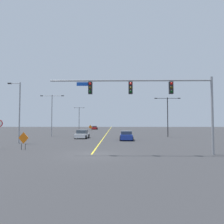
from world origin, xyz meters
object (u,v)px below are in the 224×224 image
construction_sign_right_shoulder (23,139)px  car_red_passing (95,128)px  street_lamp_mid_right (79,116)px  street_lamp_near_right (19,110)px  construction_sign_left_lane (90,127)px  car_white_distant (82,134)px  street_lamp_near_left (52,111)px  street_lamp_far_left (168,113)px  traffic_signal_assembly (152,93)px  car_blue_far (126,136)px

construction_sign_right_shoulder → car_red_passing: (1.65, 54.32, -0.50)m
street_lamp_mid_right → street_lamp_near_right: bearing=-89.0°
street_lamp_mid_right → car_red_passing: (5.87, -0.68, -4.27)m
construction_sign_left_lane → car_white_distant: 27.66m
street_lamp_near_left → construction_sign_right_shoulder: size_ratio=4.52×
street_lamp_mid_right → construction_sign_left_lane: street_lamp_mid_right is taller
street_lamp_far_left → construction_sign_left_lane: bearing=125.5°
street_lamp_mid_right → street_lamp_near_right: (0.83, -49.07, -0.47)m
street_lamp_near_left → construction_sign_left_lane: 24.22m
construction_sign_left_lane → construction_sign_right_shoulder: construction_sign_left_lane is taller
traffic_signal_assembly → street_lamp_mid_right: street_lamp_mid_right is taller
street_lamp_far_left → car_blue_far: bearing=-140.6°
traffic_signal_assembly → car_red_passing: 58.35m
car_red_passing → car_white_distant: car_white_distant is taller
construction_sign_left_lane → car_blue_far: construction_sign_left_lane is taller
street_lamp_mid_right → street_lamp_far_left: 43.97m
construction_sign_left_lane → car_white_distant: bearing=-85.9°
street_lamp_mid_right → street_lamp_near_right: size_ratio=1.02×
traffic_signal_assembly → street_lamp_mid_right: (-16.60, 57.84, -0.41)m
street_lamp_near_left → car_red_passing: size_ratio=1.73×
construction_sign_right_shoulder → car_blue_far: bearing=45.3°
construction_sign_left_lane → street_lamp_far_left: bearing=-54.5°
street_lamp_near_left → street_lamp_far_left: (21.96, -0.88, -0.31)m
street_lamp_near_left → street_lamp_mid_right: (-1.23, 36.47, 0.06)m
car_red_passing → street_lamp_near_left: bearing=-97.4°
street_lamp_near_left → street_lamp_far_left: bearing=-2.3°
car_white_distant → car_blue_far: bearing=-25.0°
street_lamp_far_left → car_white_distant: 16.21m
street_lamp_mid_right → street_lamp_far_left: street_lamp_mid_right is taller
traffic_signal_assembly → street_lamp_near_left: bearing=125.7°
construction_sign_left_lane → street_lamp_mid_right: bearing=114.1°
traffic_signal_assembly → street_lamp_mid_right: 60.18m
street_lamp_far_left → construction_sign_left_lane: 30.14m
street_lamp_near_left → car_white_distant: size_ratio=1.92×
street_lamp_mid_right → car_red_passing: size_ratio=1.77×
traffic_signal_assembly → car_white_distant: traffic_signal_assembly is taller
street_lamp_far_left → street_lamp_near_right: (-22.36, -11.71, -0.10)m
street_lamp_near_left → construction_sign_left_lane: (4.57, 23.50, -3.69)m
street_lamp_near_right → car_red_passing: street_lamp_near_right is taller
traffic_signal_assembly → street_lamp_far_left: bearing=72.2°
street_lamp_near_left → traffic_signal_assembly: bearing=-54.3°
construction_sign_left_lane → car_red_passing: size_ratio=0.39×
street_lamp_near_right → construction_sign_left_lane: bearing=82.2°
street_lamp_mid_right → car_white_distant: (7.77, -40.56, -4.21)m
construction_sign_left_lane → street_lamp_near_right: bearing=-97.8°
street_lamp_near_left → car_white_distant: 8.76m
car_blue_far → car_red_passing: (-9.25, 43.30, -0.06)m
street_lamp_far_left → construction_sign_right_shoulder: bearing=-137.1°
traffic_signal_assembly → construction_sign_right_shoulder: bearing=167.1°
street_lamp_near_right → car_white_distant: 11.60m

